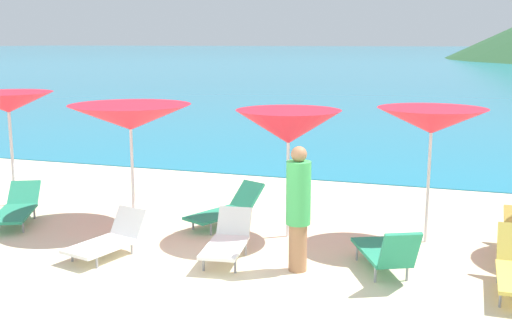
{
  "coord_description": "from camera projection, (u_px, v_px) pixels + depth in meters",
  "views": [
    {
      "loc": [
        2.85,
        -6.88,
        3.21
      ],
      "look_at": [
        -0.45,
        3.15,
        1.2
      ],
      "focal_mm": 43.7,
      "sensor_mm": 36.0,
      "label": 1
    }
  ],
  "objects": [
    {
      "name": "lounge_chair_0",
      "position": [
        386.0,
        252.0,
        8.65
      ],
      "size": [
        1.12,
        1.59,
        0.81
      ],
      "rotation": [
        0.0,
        0.0,
        3.59
      ],
      "color": "#268C66",
      "rests_on": "ground_plane"
    },
    {
      "name": "ocean_water",
      "position": [
        455.0,
        51.0,
        219.88
      ],
      "size": [
        650.0,
        440.0,
        0.02
      ],
      "primitive_type": "cube",
      "color": "teal",
      "rests_on": "ground_plane"
    },
    {
      "name": "umbrella_1",
      "position": [
        130.0,
        117.0,
        10.8
      ],
      "size": [
        2.3,
        2.3,
        2.14
      ],
      "color": "silver",
      "rests_on": "ground_plane"
    },
    {
      "name": "lounge_chair_5",
      "position": [
        227.0,
        208.0,
        11.04
      ],
      "size": [
        1.12,
        1.64,
        0.67
      ],
      "rotation": [
        0.0,
        0.0,
        -0.42
      ],
      "color": "#268C66",
      "rests_on": "ground_plane"
    },
    {
      "name": "beachgoer_0",
      "position": [
        298.0,
        206.0,
        8.71
      ],
      "size": [
        0.35,
        0.35,
        1.8
      ],
      "rotation": [
        0.0,
        0.0,
        4.55
      ],
      "color": "#A3704C",
      "rests_on": "ground_plane"
    },
    {
      "name": "lounge_chair_3",
      "position": [
        109.0,
        239.0,
        9.47
      ],
      "size": [
        0.9,
        1.38,
        0.63
      ],
      "rotation": [
        0.0,
        0.0,
        -0.26
      ],
      "color": "white",
      "rests_on": "ground_plane"
    },
    {
      "name": "ground_plane",
      "position": [
        348.0,
        165.0,
        17.26
      ],
      "size": [
        50.0,
        100.0,
        0.3
      ],
      "primitive_type": "cube",
      "color": "beige"
    },
    {
      "name": "lounge_chair_2",
      "position": [
        17.0,
        207.0,
        11.18
      ],
      "size": [
        1.22,
        1.75,
        0.61
      ],
      "rotation": [
        0.0,
        0.0,
        0.44
      ],
      "color": "#268C66",
      "rests_on": "ground_plane"
    },
    {
      "name": "umbrella_2",
      "position": [
        288.0,
        127.0,
        10.1
      ],
      "size": [
        1.87,
        1.87,
        2.13
      ],
      "color": "silver",
      "rests_on": "ground_plane"
    },
    {
      "name": "lounge_chair_6",
      "position": [
        227.0,
        240.0,
        9.27
      ],
      "size": [
        0.71,
        1.41,
        0.66
      ],
      "rotation": [
        0.0,
        0.0,
        0.14
      ],
      "color": "white",
      "rests_on": "ground_plane"
    },
    {
      "name": "umbrella_3",
      "position": [
        432.0,
        121.0,
        9.78
      ],
      "size": [
        1.82,
        1.82,
        2.19
      ],
      "color": "silver",
      "rests_on": "ground_plane"
    },
    {
      "name": "umbrella_0",
      "position": [
        8.0,
        103.0,
        12.07
      ],
      "size": [
        1.85,
        1.85,
        2.25
      ],
      "color": "silver",
      "rests_on": "ground_plane"
    }
  ]
}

